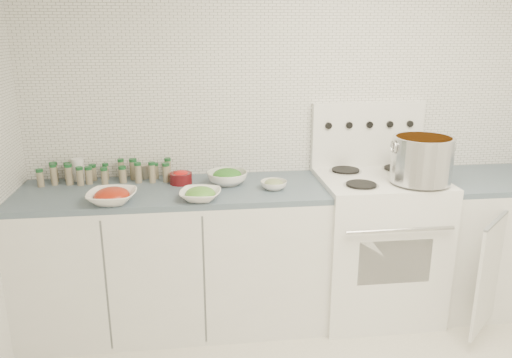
# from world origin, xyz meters

# --- Properties ---
(room_walls) EXTENTS (3.54, 3.04, 2.52)m
(room_walls) POSITION_xyz_m (0.00, 0.00, 1.56)
(room_walls) COLOR white
(room_walls) RESTS_ON ground
(counter_left) EXTENTS (1.85, 0.62, 0.90)m
(counter_left) POSITION_xyz_m (-0.82, 1.19, 0.45)
(counter_left) COLOR white
(counter_left) RESTS_ON ground
(stove) EXTENTS (0.76, 0.70, 1.36)m
(stove) POSITION_xyz_m (0.48, 1.19, 0.50)
(stove) COLOR white
(stove) RESTS_ON ground
(counter_right) EXTENTS (0.89, 0.90, 0.90)m
(counter_right) POSITION_xyz_m (1.30, 1.19, 0.45)
(counter_right) COLOR white
(counter_right) RESTS_ON ground
(stock_pot) EXTENTS (0.38, 0.36, 0.27)m
(stock_pot) POSITION_xyz_m (0.66, 1.01, 1.09)
(stock_pot) COLOR silver
(stock_pot) RESTS_ON stove
(bowl_tomato) EXTENTS (0.29, 0.29, 0.09)m
(bowl_tomato) POSITION_xyz_m (-1.14, 0.98, 0.94)
(bowl_tomato) COLOR white
(bowl_tomato) RESTS_ON counter_left
(bowl_snowpea) EXTENTS (0.27, 0.27, 0.08)m
(bowl_snowpea) POSITION_xyz_m (-0.66, 0.97, 0.93)
(bowl_snowpea) COLOR white
(bowl_snowpea) RESTS_ON counter_left
(bowl_broccoli) EXTENTS (0.27, 0.27, 0.10)m
(bowl_broccoli) POSITION_xyz_m (-0.48, 1.26, 0.95)
(bowl_broccoli) COLOR white
(bowl_broccoli) RESTS_ON counter_left
(bowl_zucchini) EXTENTS (0.17, 0.17, 0.06)m
(bowl_zucchini) POSITION_xyz_m (-0.21, 1.12, 0.93)
(bowl_zucchini) COLOR white
(bowl_zucchini) RESTS_ON counter_left
(bowl_pepper) EXTENTS (0.14, 0.14, 0.08)m
(bowl_pepper) POSITION_xyz_m (-0.77, 1.30, 0.94)
(bowl_pepper) COLOR #500D11
(bowl_pepper) RESTS_ON counter_left
(salt_canister) EXTENTS (0.07, 0.07, 0.15)m
(salt_canister) POSITION_xyz_m (-1.42, 1.44, 0.97)
(salt_canister) COLOR white
(salt_canister) RESTS_ON counter_left
(tin_can) EXTENTS (0.08, 0.08, 0.09)m
(tin_can) POSITION_xyz_m (-1.01, 1.45, 0.94)
(tin_can) COLOR gray
(tin_can) RESTS_ON counter_left
(spice_cluster) EXTENTS (0.81, 0.15, 0.14)m
(spice_cluster) POSITION_xyz_m (-1.23, 1.39, 0.96)
(spice_cluster) COLOR gray
(spice_cluster) RESTS_ON counter_left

